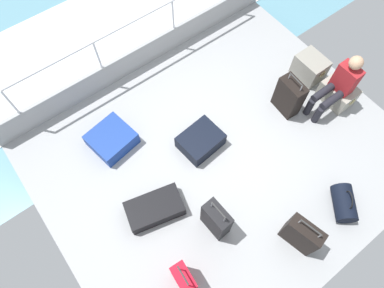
{
  "coord_description": "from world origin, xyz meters",
  "views": [
    {
      "loc": [
        1.45,
        -1.66,
        4.71
      ],
      "look_at": [
        -0.33,
        -0.32,
        0.25
      ],
      "focal_mm": 32.08,
      "sensor_mm": 36.0,
      "label": 1
    }
  ],
  "objects_px": {
    "duffel_bag": "(344,203)",
    "suitcase_4": "(289,96)",
    "suitcase_1": "(201,141)",
    "suitcase_7": "(216,220)",
    "passenger_seated": "(339,85)",
    "suitcase_3": "(184,279)",
    "suitcase_6": "(301,235)",
    "cargo_crate_0": "(310,67)",
    "cargo_crate_1": "(338,93)",
    "suitcase_2": "(112,139)",
    "suitcase_0": "(155,208)"
  },
  "relations": [
    {
      "from": "passenger_seated",
      "to": "suitcase_3",
      "type": "xyz_separation_m",
      "value": [
        0.77,
        -3.45,
        -0.25
      ]
    },
    {
      "from": "cargo_crate_1",
      "to": "suitcase_6",
      "type": "bearing_deg",
      "value": -59.6
    },
    {
      "from": "cargo_crate_1",
      "to": "suitcase_2",
      "type": "xyz_separation_m",
      "value": [
        -1.49,
        -3.32,
        -0.05
      ]
    },
    {
      "from": "duffel_bag",
      "to": "passenger_seated",
      "type": "bearing_deg",
      "value": 139.45
    },
    {
      "from": "cargo_crate_1",
      "to": "suitcase_7",
      "type": "distance_m",
      "value": 2.9
    },
    {
      "from": "suitcase_1",
      "to": "suitcase_2",
      "type": "height_order",
      "value": "suitcase_1"
    },
    {
      "from": "cargo_crate_1",
      "to": "passenger_seated",
      "type": "height_order",
      "value": "passenger_seated"
    },
    {
      "from": "suitcase_1",
      "to": "suitcase_6",
      "type": "relative_size",
      "value": 0.91
    },
    {
      "from": "suitcase_1",
      "to": "suitcase_7",
      "type": "height_order",
      "value": "suitcase_7"
    },
    {
      "from": "suitcase_4",
      "to": "duffel_bag",
      "type": "bearing_deg",
      "value": -17.23
    },
    {
      "from": "cargo_crate_1",
      "to": "passenger_seated",
      "type": "xyz_separation_m",
      "value": [
        0.0,
        -0.18,
        0.36
      ]
    },
    {
      "from": "passenger_seated",
      "to": "suitcase_1",
      "type": "xyz_separation_m",
      "value": [
        -0.66,
        -2.09,
        -0.41
      ]
    },
    {
      "from": "suitcase_2",
      "to": "suitcase_4",
      "type": "bearing_deg",
      "value": 66.34
    },
    {
      "from": "passenger_seated",
      "to": "suitcase_4",
      "type": "xyz_separation_m",
      "value": [
        -0.37,
        -0.59,
        -0.22
      ]
    },
    {
      "from": "cargo_crate_1",
      "to": "suitcase_4",
      "type": "distance_m",
      "value": 0.87
    },
    {
      "from": "cargo_crate_1",
      "to": "suitcase_2",
      "type": "bearing_deg",
      "value": -114.17
    },
    {
      "from": "suitcase_2",
      "to": "suitcase_7",
      "type": "xyz_separation_m",
      "value": [
        1.93,
        0.45,
        0.19
      ]
    },
    {
      "from": "duffel_bag",
      "to": "suitcase_4",
      "type": "bearing_deg",
      "value": 162.77
    },
    {
      "from": "passenger_seated",
      "to": "suitcase_0",
      "type": "xyz_separation_m",
      "value": [
        -0.22,
        -3.22,
        -0.42
      ]
    },
    {
      "from": "suitcase_3",
      "to": "suitcase_4",
      "type": "height_order",
      "value": "suitcase_3"
    },
    {
      "from": "cargo_crate_0",
      "to": "suitcase_6",
      "type": "distance_m",
      "value": 2.82
    },
    {
      "from": "suitcase_3",
      "to": "suitcase_6",
      "type": "bearing_deg",
      "value": 72.47
    },
    {
      "from": "passenger_seated",
      "to": "cargo_crate_1",
      "type": "bearing_deg",
      "value": 90.0
    },
    {
      "from": "cargo_crate_1",
      "to": "suitcase_4",
      "type": "height_order",
      "value": "suitcase_4"
    },
    {
      "from": "suitcase_1",
      "to": "suitcase_7",
      "type": "distance_m",
      "value": 1.27
    },
    {
      "from": "passenger_seated",
      "to": "suitcase_0",
      "type": "distance_m",
      "value": 3.26
    },
    {
      "from": "suitcase_3",
      "to": "suitcase_0",
      "type": "bearing_deg",
      "value": 166.96
    },
    {
      "from": "suitcase_1",
      "to": "suitcase_4",
      "type": "relative_size",
      "value": 0.87
    },
    {
      "from": "cargo_crate_0",
      "to": "duffel_bag",
      "type": "height_order",
      "value": "duffel_bag"
    },
    {
      "from": "cargo_crate_1",
      "to": "suitcase_7",
      "type": "relative_size",
      "value": 0.73
    },
    {
      "from": "cargo_crate_1",
      "to": "suitcase_2",
      "type": "height_order",
      "value": "cargo_crate_1"
    },
    {
      "from": "cargo_crate_0",
      "to": "suitcase_3",
      "type": "height_order",
      "value": "suitcase_3"
    },
    {
      "from": "cargo_crate_0",
      "to": "suitcase_1",
      "type": "distance_m",
      "value": 2.26
    },
    {
      "from": "suitcase_2",
      "to": "suitcase_6",
      "type": "relative_size",
      "value": 0.97
    },
    {
      "from": "suitcase_1",
      "to": "duffel_bag",
      "type": "xyz_separation_m",
      "value": [
        1.96,
        0.98,
        0.02
      ]
    },
    {
      "from": "suitcase_0",
      "to": "duffel_bag",
      "type": "height_order",
      "value": "duffel_bag"
    },
    {
      "from": "suitcase_1",
      "to": "cargo_crate_1",
      "type": "bearing_deg",
      "value": 73.78
    },
    {
      "from": "suitcase_6",
      "to": "suitcase_2",
      "type": "bearing_deg",
      "value": -156.36
    },
    {
      "from": "cargo_crate_0",
      "to": "suitcase_4",
      "type": "distance_m",
      "value": 0.81
    },
    {
      "from": "suitcase_7",
      "to": "suitcase_2",
      "type": "bearing_deg",
      "value": -166.8
    },
    {
      "from": "suitcase_2",
      "to": "suitcase_6",
      "type": "height_order",
      "value": "suitcase_6"
    },
    {
      "from": "cargo_crate_1",
      "to": "suitcase_4",
      "type": "relative_size",
      "value": 0.75
    },
    {
      "from": "suitcase_1",
      "to": "suitcase_7",
      "type": "relative_size",
      "value": 0.85
    },
    {
      "from": "passenger_seated",
      "to": "suitcase_1",
      "type": "distance_m",
      "value": 2.23
    },
    {
      "from": "passenger_seated",
      "to": "suitcase_3",
      "type": "bearing_deg",
      "value": -77.45
    },
    {
      "from": "passenger_seated",
      "to": "suitcase_3",
      "type": "distance_m",
      "value": 3.54
    },
    {
      "from": "cargo_crate_0",
      "to": "suitcase_7",
      "type": "relative_size",
      "value": 0.68
    },
    {
      "from": "duffel_bag",
      "to": "suitcase_2",
      "type": "bearing_deg",
      "value": -143.89
    },
    {
      "from": "cargo_crate_0",
      "to": "suitcase_3",
      "type": "xyz_separation_m",
      "value": [
        1.39,
        -3.62,
        0.09
      ]
    },
    {
      "from": "suitcase_7",
      "to": "duffel_bag",
      "type": "bearing_deg",
      "value": 61.55
    }
  ]
}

